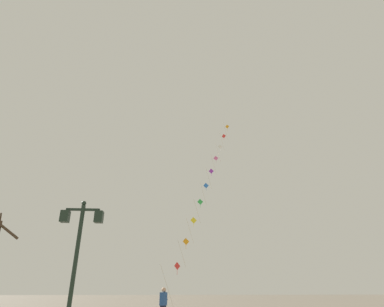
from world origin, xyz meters
TOP-DOWN VIEW (x-y plane):
  - twin_lantern_lamp_post at (-2.23, 8.60)m, footprint 1.44×0.28m
  - kite_train at (3.66, 20.95)m, footprint 6.35×9.42m
  - kite_flyer at (0.64, 14.81)m, footprint 0.42×0.61m

SIDE VIEW (x-z plane):
  - kite_flyer at x=0.64m, z-range 0.05..1.76m
  - twin_lantern_lamp_post at x=-2.23m, z-range 0.88..5.38m
  - kite_train at x=3.66m, z-range 0.54..17.81m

